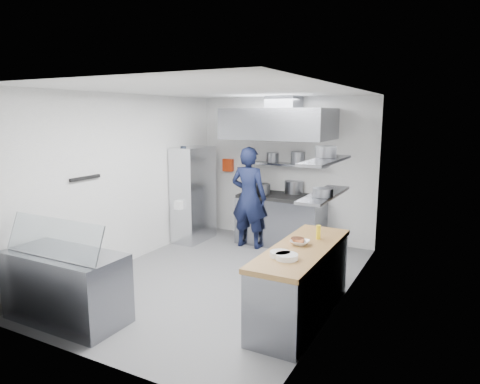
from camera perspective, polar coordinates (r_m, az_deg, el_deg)
The scene contains 35 objects.
floor at distance 6.64m, azimuth -2.46°, elevation -11.50°, with size 5.00×5.00×0.00m, color slate.
ceiling at distance 6.18m, azimuth -2.66°, elevation 13.39°, with size 5.00×5.00×0.00m, color silver.
wall_back at distance 8.49m, azimuth 5.99°, elevation 3.03°, with size 3.60×0.02×2.80m, color white.
wall_front at distance 4.34m, azimuth -19.49°, elevation -4.55°, with size 3.60×0.02×2.80m, color white.
wall_left at distance 7.32m, azimuth -14.82°, elevation 1.58°, with size 5.00×0.02×2.80m, color white.
wall_right at distance 5.59m, azimuth 13.61°, elevation -1.00°, with size 5.00×0.02×2.80m, color white.
gas_range at distance 8.26m, azimuth 5.48°, elevation -3.87°, with size 1.60×0.80×0.90m, color gray.
cooktop at distance 8.16m, azimuth 5.53°, elevation -0.60°, with size 1.57×0.78×0.06m, color black.
stock_pot_left at distance 8.18m, azimuth 3.03°, elevation 0.39°, with size 0.29×0.29×0.20m, color slate.
stock_pot_mid at distance 8.36m, azimuth 7.18°, elevation 0.68°, with size 0.36×0.36×0.24m, color slate.
over_range_shelf at distance 8.29m, azimuth 6.23°, elevation 3.69°, with size 1.60×0.30×0.04m, color gray.
shelf_pot_a at distance 8.54m, azimuth 4.39°, elevation 4.66°, with size 0.24×0.24×0.18m, color slate.
shelf_pot_b at distance 8.31m, azimuth 7.72°, elevation 4.58°, with size 0.27×0.27×0.22m, color slate.
extractor_hood at distance 7.85m, azimuth 5.22°, elevation 9.05°, with size 1.90×1.15×0.55m, color gray.
hood_duct at distance 8.06m, azimuth 5.89°, elevation 11.77°, with size 0.55×0.55×0.24m, color slate.
red_firebox at distance 8.97m, azimuth -1.60°, elevation 3.60°, with size 0.22×0.10×0.26m, color red.
chef at distance 7.93m, azimuth 1.17°, elevation -0.74°, with size 0.69×0.45×1.89m, color #111734.
wire_rack at distance 8.43m, azimuth -6.24°, elevation -0.29°, with size 0.50×0.90×1.85m, color silver.
rack_bin_a at distance 8.09m, azimuth -8.03°, elevation -1.69°, with size 0.14×0.18×0.16m, color white.
rack_bin_b at distance 8.15m, azimuth -7.34°, elevation 2.00°, with size 0.15×0.20×0.18m, color yellow.
rack_jar at distance 7.98m, azimuth -7.56°, elevation 5.43°, with size 0.11×0.11×0.18m, color black.
knife_strip at distance 6.66m, azimuth -19.94°, elevation 1.77°, with size 0.04×0.55×0.05m, color black.
prep_counter_base at distance 5.40m, azimuth 8.18°, elevation -12.08°, with size 0.62×2.00×0.84m, color gray.
prep_counter_top at distance 5.25m, azimuth 8.31°, elevation -7.53°, with size 0.65×2.04×0.06m, color olive.
plate_stack_a at distance 4.77m, azimuth 6.25°, elevation -8.57°, with size 0.25×0.25×0.06m, color white.
plate_stack_b at distance 4.84m, azimuth 5.35°, elevation -8.25°, with size 0.23×0.23×0.06m, color white.
copper_pan at distance 5.37m, azimuth 7.66°, elevation -6.41°, with size 0.17×0.17×0.06m, color #B75F33.
squeeze_bottle at distance 5.56m, azimuth 10.41°, elevation -5.29°, with size 0.06×0.06×0.18m, color yellow.
mixing_bowl at distance 5.30m, azimuth 7.99°, elevation -6.68°, with size 0.23×0.23×0.06m, color white.
wall_shelf_lower at distance 5.32m, azimuth 11.19°, elevation -0.36°, with size 0.30×1.30×0.04m, color gray.
wall_shelf_upper at distance 5.26m, azimuth 11.34°, elevation 4.13°, with size 0.30×1.30×0.04m, color gray.
shelf_pot_c at distance 5.08m, azimuth 10.99°, elevation -0.06°, with size 0.24×0.24×0.10m, color slate.
shelf_pot_d at distance 5.46m, azimuth 11.37°, elevation 5.30°, with size 0.26×0.26×0.14m, color slate.
display_case at distance 5.67m, azimuth -22.16°, elevation -11.61°, with size 1.50×0.70×0.85m, color gray.
display_glass at distance 5.40m, azimuth -23.60°, elevation -5.58°, with size 1.47×0.02×0.45m, color silver.
Camera 1 is at (3.11, -5.32, 2.47)m, focal length 32.00 mm.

